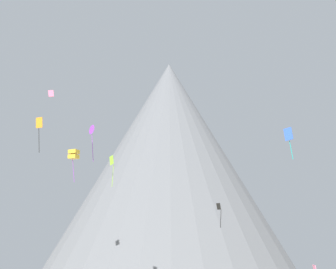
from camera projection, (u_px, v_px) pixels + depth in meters
rock_massif at (167, 183)px, 131.98m from camera, size 79.14×79.14×68.25m
kite_orange_mid at (39, 127)px, 64.16m from camera, size 1.02×0.53×5.14m
kite_gold_mid at (74, 154)px, 73.52m from camera, size 1.80×1.83×5.21m
kite_rainbow_high at (51, 93)px, 78.51m from camera, size 1.11×0.56×1.45m
kite_violet_high at (92, 131)px, 71.80m from camera, size 1.19×1.46×5.82m
kite_black_mid at (219, 210)px, 66.31m from camera, size 0.68×0.75×3.49m
kite_lime_mid at (112, 164)px, 76.97m from camera, size 0.79×0.92×5.28m
kite_blue_mid at (289, 136)px, 53.39m from camera, size 0.82×0.87×3.85m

